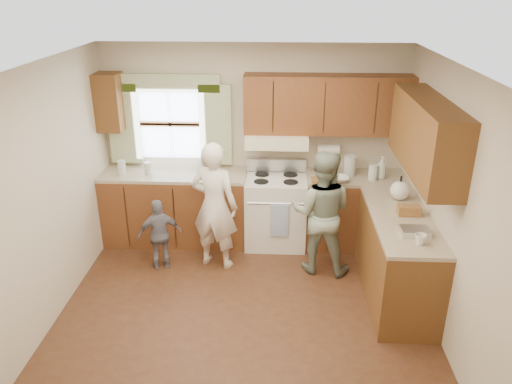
# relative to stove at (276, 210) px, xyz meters

# --- Properties ---
(room) EXTENTS (3.80, 3.80, 3.80)m
(room) POSITION_rel_stove_xyz_m (-0.30, -1.44, 0.78)
(room) COLOR #432215
(room) RESTS_ON ground
(kitchen_fixtures) EXTENTS (3.80, 2.25, 2.15)m
(kitchen_fixtures) POSITION_rel_stove_xyz_m (0.32, -0.36, 0.37)
(kitchen_fixtures) COLOR #49250F
(kitchen_fixtures) RESTS_ON ground
(stove) EXTENTS (0.76, 0.67, 1.07)m
(stove) POSITION_rel_stove_xyz_m (0.00, 0.00, 0.00)
(stove) COLOR silver
(stove) RESTS_ON ground
(woman_left) EXTENTS (0.64, 0.52, 1.54)m
(woman_left) POSITION_rel_stove_xyz_m (-0.70, -0.59, 0.30)
(woman_left) COLOR white
(woman_left) RESTS_ON ground
(woman_right) EXTENTS (0.81, 0.68, 1.48)m
(woman_right) POSITION_rel_stove_xyz_m (0.52, -0.63, 0.27)
(woman_right) COLOR #264032
(woman_right) RESTS_ON ground
(child) EXTENTS (0.55, 0.37, 0.87)m
(child) POSITION_rel_stove_xyz_m (-1.34, -0.68, -0.03)
(child) COLOR slate
(child) RESTS_ON ground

